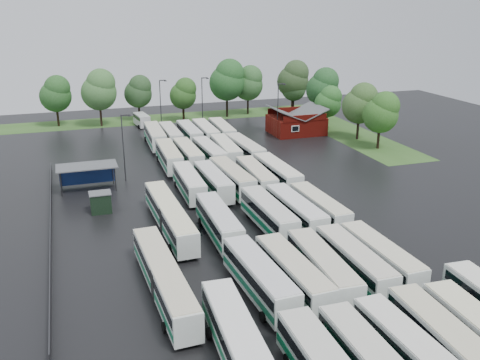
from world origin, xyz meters
name	(u,v)px	position (x,y,z in m)	size (l,w,h in m)	color
ground	(257,235)	(0.00, 0.00, 0.00)	(160.00, 160.00, 0.00)	black
brick_building	(296,124)	(24.00, 42.77, 1.87)	(10.07, 8.60, 5.39)	maroon
wash_shed	(87,169)	(-17.20, 22.02, 2.99)	(8.20, 4.20, 3.58)	#2D2D30
utility_hut	(101,202)	(-16.20, 12.60, 1.32)	(2.70, 2.20, 2.62)	black
grass_strip_north	(166,118)	(2.00, 64.80, 0.01)	(80.00, 10.00, 0.01)	#335B21
grass_strip_east	(341,130)	(34.00, 42.80, 0.01)	(10.00, 50.00, 0.01)	#335B21
west_fence	(51,228)	(-22.20, 8.00, 0.60)	(0.10, 50.00, 1.20)	#2D2D30
bus_r0c2	(411,353)	(2.15, -25.73, 1.78)	(2.78, 11.66, 3.23)	silver
bus_r0c3	(446,343)	(5.17, -25.68, 1.86)	(3.08, 12.25, 3.38)	silver
bus_r1c0	(259,278)	(-4.31, -12.41, 1.87)	(3.18, 12.30, 3.39)	silver
bus_r1c1	(293,274)	(-1.15, -12.71, 1.83)	(2.97, 12.03, 3.32)	silver
bus_r1c2	(323,268)	(1.85, -12.62, 1.85)	(3.17, 12.21, 3.37)	silver
bus_r1c3	(354,262)	(5.33, -12.36, 1.81)	(2.60, 11.85, 3.29)	silver
bus_r1c4	(381,257)	(8.29, -12.22, 1.78)	(2.69, 11.70, 3.24)	silver
bus_r2c0	(219,222)	(-4.23, 0.86, 1.84)	(2.78, 12.05, 3.34)	silver
bus_r2c2	(269,214)	(1.87, 1.14, 1.85)	(2.82, 12.16, 3.37)	silver
bus_r2c3	(295,211)	(5.19, 1.02, 1.85)	(2.97, 12.18, 3.37)	silver
bus_r2c4	(319,208)	(8.41, 1.26, 1.77)	(2.80, 11.64, 3.22)	silver
bus_r3c0	(189,183)	(-4.26, 15.11, 1.77)	(2.72, 11.62, 3.22)	silver
bus_r3c1	(213,182)	(-1.03, 14.48, 1.78)	(2.70, 11.66, 3.23)	silver
bus_r3c2	(232,178)	(1.81, 14.99, 1.87)	(3.20, 12.32, 3.40)	silver
bus_r3c3	(256,177)	(5.18, 14.50, 1.82)	(2.86, 11.93, 3.30)	silver
bus_r3c4	(277,174)	(8.48, 14.78, 1.87)	(2.89, 12.29, 3.41)	silver
bus_r4c0	(169,156)	(-4.39, 28.32, 1.85)	(2.92, 12.14, 3.36)	silver
bus_r4c1	(188,154)	(-1.24, 28.54, 1.81)	(2.56, 11.83, 3.29)	silver
bus_r4c2	(209,153)	(2.19, 28.29, 1.79)	(2.87, 11.76, 3.25)	silver
bus_r4c3	(226,151)	(5.09, 28.71, 1.84)	(3.05, 12.13, 3.35)	silver
bus_r4c4	(245,150)	(8.21, 28.16, 1.87)	(3.17, 12.33, 3.40)	silver
bus_r5c0	(155,136)	(-4.26, 41.86, 1.87)	(3.04, 12.33, 3.41)	silver
bus_r5c1	(171,135)	(-1.37, 41.93, 1.77)	(2.56, 11.59, 3.22)	silver
bus_r5c2	(190,134)	(2.20, 42.13, 1.78)	(2.54, 11.66, 3.24)	silver
bus_r5c3	(206,133)	(5.18, 41.79, 1.84)	(2.75, 12.03, 3.34)	silver
bus_r5c4	(222,131)	(8.42, 41.94, 1.82)	(3.00, 11.98, 3.31)	silver
artic_bus_west_b	(170,216)	(-9.07, 4.41, 1.80)	(2.91, 17.58, 3.25)	silver
artic_bus_west_c	(164,278)	(-12.41, -9.63, 1.79)	(3.05, 17.43, 3.22)	silver
minibus	(142,120)	(-4.14, 58.67, 1.42)	(2.82, 6.06, 2.56)	silver
tree_north_0	(56,93)	(-20.59, 64.28, 6.87)	(6.45, 6.45, 10.69)	black
tree_north_1	(100,89)	(-12.01, 61.38, 7.73)	(7.25, 7.25, 12.01)	#2F1E16
tree_north_2	(139,91)	(-3.60, 64.66, 6.40)	(6.00, 6.00, 9.94)	black
tree_north_3	(184,93)	(5.47, 60.69, 6.11)	(5.75, 5.74, 9.50)	black
tree_north_4	(228,80)	(15.83, 62.06, 8.35)	(7.83, 7.83, 12.98)	black
tree_north_5	(249,83)	(21.26, 63.42, 7.22)	(6.78, 6.78, 11.23)	black
tree_north_6	(294,79)	(31.98, 62.37, 7.80)	(7.32, 7.32, 12.13)	#352618
tree_east_0	(382,112)	(33.44, 27.62, 6.62)	(6.22, 6.22, 10.30)	black
tree_east_1	(361,103)	(33.38, 34.70, 6.96)	(6.54, 6.54, 10.83)	black
tree_east_2	(329,101)	(31.57, 43.92, 5.78)	(5.43, 5.43, 8.99)	black
tree_east_3	(323,87)	(34.07, 51.46, 7.48)	(7.02, 7.02, 11.62)	black
tree_east_4	(295,86)	(32.06, 61.92, 6.11)	(5.76, 5.74, 9.51)	black
lamp_post_ne	(279,106)	(19.46, 41.15, 6.01)	(1.59, 0.31, 10.34)	#2D2D30
lamp_post_nw	(124,143)	(-11.65, 23.98, 5.74)	(1.52, 0.30, 9.89)	#2D2D30
lamp_post_back_w	(161,101)	(-0.60, 54.64, 5.84)	(1.55, 0.30, 10.06)	#2D2D30
lamp_post_back_e	(203,98)	(8.15, 54.85, 5.88)	(1.56, 0.30, 10.13)	#2D2D30
puddle_0	(351,345)	(-0.01, -21.45, 0.00)	(4.05, 4.05, 0.01)	black
puddle_1	(414,333)	(5.59, -21.64, 0.00)	(4.33, 4.33, 0.01)	black
puddle_2	(188,230)	(-7.16, 3.79, 0.00)	(4.83, 4.83, 0.01)	black
puddle_3	(308,247)	(4.20, -4.81, 0.00)	(4.74, 4.74, 0.01)	black
puddle_4	(453,289)	(13.17, -16.91, 0.00)	(2.64, 2.64, 0.01)	black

